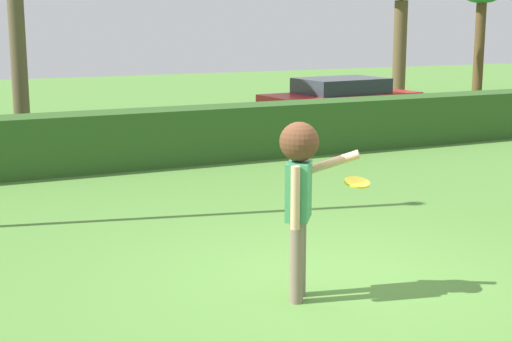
# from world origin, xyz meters

# --- Properties ---
(ground_plane) EXTENTS (60.00, 60.00, 0.00)m
(ground_plane) POSITION_xyz_m (0.00, 0.00, 0.00)
(ground_plane) COLOR #518336
(person) EXTENTS (0.84, 0.48, 1.82)m
(person) POSITION_xyz_m (-0.52, -0.26, 1.20)
(person) COLOR #7B6759
(person) RESTS_ON ground
(frisbee) EXTENTS (0.26, 0.25, 0.08)m
(frisbee) POSITION_xyz_m (0.00, -0.49, 1.21)
(frisbee) COLOR yellow
(hedge_row) EXTENTS (19.95, 0.90, 1.08)m
(hedge_row) POSITION_xyz_m (0.00, 7.24, 0.54)
(hedge_row) COLOR #2D5520
(hedge_row) RESTS_ON ground
(parked_car_red) EXTENTS (4.33, 2.10, 1.25)m
(parked_car_red) POSITION_xyz_m (6.48, 10.49, 0.69)
(parked_car_red) COLOR #B21E1E
(parked_car_red) RESTS_ON ground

